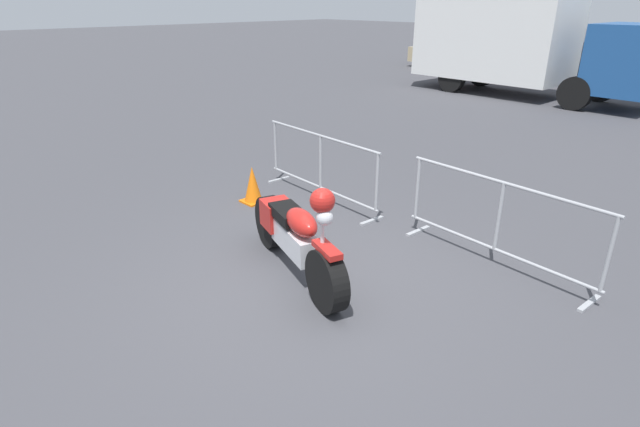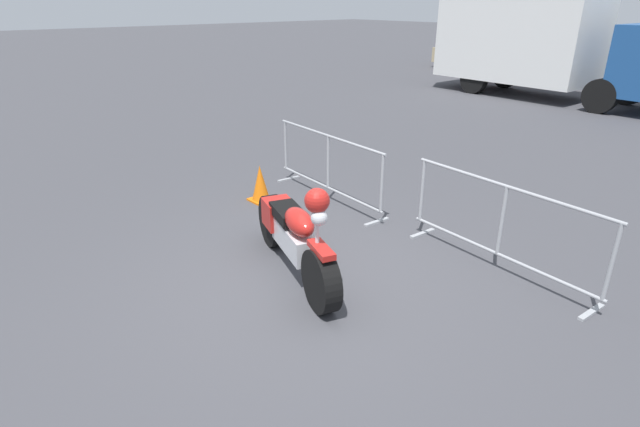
{
  "view_description": "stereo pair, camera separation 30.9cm",
  "coord_description": "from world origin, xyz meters",
  "px_view_note": "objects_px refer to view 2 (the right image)",
  "views": [
    {
      "loc": [
        3.6,
        -3.29,
        2.98
      ],
      "look_at": [
        -0.29,
        0.51,
        0.65
      ],
      "focal_mm": 28.0,
      "sensor_mm": 36.0,
      "label": 1
    },
    {
      "loc": [
        3.81,
        -3.06,
        2.98
      ],
      "look_at": [
        -0.29,
        0.51,
        0.65
      ],
      "focal_mm": 28.0,
      "sensor_mm": 36.0,
      "label": 2
    }
  ],
  "objects_px": {
    "parked_car_red": "(531,57)",
    "parked_car_black": "(610,61)",
    "traffic_cone": "(260,184)",
    "crowd_barrier_near": "(328,166)",
    "parked_car_tan": "(474,51)",
    "box_truck": "(543,46)",
    "crowd_barrier_far": "(501,226)",
    "motorcycle": "(294,235)"
  },
  "relations": [
    {
      "from": "parked_car_red",
      "to": "parked_car_black",
      "type": "xyz_separation_m",
      "value": [
        3.15,
        0.26,
        0.08
      ]
    },
    {
      "from": "parked_car_black",
      "to": "traffic_cone",
      "type": "bearing_deg",
      "value": -168.7
    },
    {
      "from": "crowd_barrier_near",
      "to": "parked_car_black",
      "type": "distance_m",
      "value": 17.13
    },
    {
      "from": "parked_car_tan",
      "to": "parked_car_red",
      "type": "height_order",
      "value": "parked_car_tan"
    },
    {
      "from": "box_truck",
      "to": "parked_car_tan",
      "type": "distance_m",
      "value": 8.57
    },
    {
      "from": "crowd_barrier_far",
      "to": "box_truck",
      "type": "relative_size",
      "value": 0.33
    },
    {
      "from": "parked_car_tan",
      "to": "box_truck",
      "type": "bearing_deg",
      "value": -127.11
    },
    {
      "from": "crowd_barrier_near",
      "to": "traffic_cone",
      "type": "xyz_separation_m",
      "value": [
        -0.66,
        -0.86,
        -0.27
      ]
    },
    {
      "from": "motorcycle",
      "to": "box_truck",
      "type": "bearing_deg",
      "value": 124.8
    },
    {
      "from": "crowd_barrier_far",
      "to": "parked_car_tan",
      "type": "height_order",
      "value": "parked_car_tan"
    },
    {
      "from": "parked_car_tan",
      "to": "parked_car_black",
      "type": "xyz_separation_m",
      "value": [
        6.31,
        -0.23,
        0.06
      ]
    },
    {
      "from": "parked_car_red",
      "to": "traffic_cone",
      "type": "distance_m",
      "value": 18.21
    },
    {
      "from": "crowd_barrier_near",
      "to": "parked_car_red",
      "type": "distance_m",
      "value": 17.57
    },
    {
      "from": "motorcycle",
      "to": "box_truck",
      "type": "xyz_separation_m",
      "value": [
        -3.87,
        13.25,
        1.14
      ]
    },
    {
      "from": "motorcycle",
      "to": "parked_car_tan",
      "type": "height_order",
      "value": "parked_car_tan"
    },
    {
      "from": "box_truck",
      "to": "parked_car_red",
      "type": "distance_m",
      "value": 6.23
    },
    {
      "from": "parked_car_black",
      "to": "box_truck",
      "type": "bearing_deg",
      "value": -174.94
    },
    {
      "from": "motorcycle",
      "to": "parked_car_black",
      "type": "height_order",
      "value": "parked_car_black"
    },
    {
      "from": "crowd_barrier_far",
      "to": "traffic_cone",
      "type": "bearing_deg",
      "value": -166.88
    },
    {
      "from": "crowd_barrier_far",
      "to": "motorcycle",
      "type": "bearing_deg",
      "value": -128.69
    },
    {
      "from": "crowd_barrier_near",
      "to": "box_truck",
      "type": "bearing_deg",
      "value": 101.75
    },
    {
      "from": "crowd_barrier_far",
      "to": "parked_car_red",
      "type": "relative_size",
      "value": 0.62
    },
    {
      "from": "motorcycle",
      "to": "crowd_barrier_far",
      "type": "height_order",
      "value": "motorcycle"
    },
    {
      "from": "parked_car_tan",
      "to": "parked_car_red",
      "type": "relative_size",
      "value": 1.03
    },
    {
      "from": "box_truck",
      "to": "parked_car_tan",
      "type": "relative_size",
      "value": 1.82
    },
    {
      "from": "box_truck",
      "to": "crowd_barrier_far",
      "type": "bearing_deg",
      "value": -62.22
    },
    {
      "from": "crowd_barrier_far",
      "to": "traffic_cone",
      "type": "xyz_separation_m",
      "value": [
        -3.68,
        -0.86,
        -0.27
      ]
    },
    {
      "from": "parked_car_tan",
      "to": "parked_car_black",
      "type": "relative_size",
      "value": 0.93
    },
    {
      "from": "parked_car_red",
      "to": "crowd_barrier_far",
      "type": "bearing_deg",
      "value": -147.05
    },
    {
      "from": "motorcycle",
      "to": "box_truck",
      "type": "relative_size",
      "value": 0.29
    },
    {
      "from": "motorcycle",
      "to": "box_truck",
      "type": "height_order",
      "value": "box_truck"
    },
    {
      "from": "crowd_barrier_far",
      "to": "traffic_cone",
      "type": "distance_m",
      "value": 3.79
    },
    {
      "from": "parked_car_tan",
      "to": "crowd_barrier_near",
      "type": "bearing_deg",
      "value": -147.35
    },
    {
      "from": "crowd_barrier_near",
      "to": "parked_car_black",
      "type": "height_order",
      "value": "parked_car_black"
    },
    {
      "from": "box_truck",
      "to": "parked_car_black",
      "type": "relative_size",
      "value": 1.69
    },
    {
      "from": "motorcycle",
      "to": "crowd_barrier_near",
      "type": "xyz_separation_m",
      "value": [
        -1.51,
        1.89,
        0.06
      ]
    },
    {
      "from": "crowd_barrier_far",
      "to": "box_truck",
      "type": "xyz_separation_m",
      "value": [
        -5.38,
        11.37,
        1.08
      ]
    },
    {
      "from": "crowd_barrier_far",
      "to": "parked_car_red",
      "type": "height_order",
      "value": "parked_car_red"
    },
    {
      "from": "parked_car_red",
      "to": "parked_car_black",
      "type": "distance_m",
      "value": 3.17
    },
    {
      "from": "parked_car_tan",
      "to": "parked_car_black",
      "type": "bearing_deg",
      "value": -85.93
    },
    {
      "from": "parked_car_tan",
      "to": "parked_car_red",
      "type": "bearing_deg",
      "value": -92.7
    },
    {
      "from": "parked_car_tan",
      "to": "traffic_cone",
      "type": "xyz_separation_m",
      "value": [
        7.9,
        -18.07,
        -0.42
      ]
    }
  ]
}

